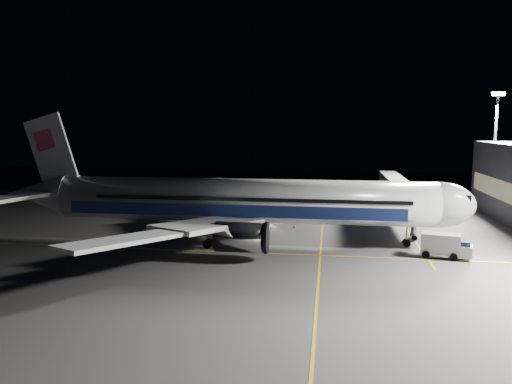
{
  "coord_description": "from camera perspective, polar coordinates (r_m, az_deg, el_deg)",
  "views": [
    {
      "loc": [
        10.81,
        -62.42,
        15.04
      ],
      "look_at": [
        1.19,
        3.04,
        6.0
      ],
      "focal_mm": 35.0,
      "sensor_mm": 36.0,
      "label": 1
    }
  ],
  "objects": [
    {
      "name": "ground",
      "position": [
        65.11,
        -1.43,
        -5.58
      ],
      "size": [
        200.0,
        200.0,
        0.0
      ],
      "primitive_type": "plane",
      "color": "#4C4C4F",
      "rests_on": "ground"
    },
    {
      "name": "guide_line_main",
      "position": [
        64.21,
        7.45,
        -5.83
      ],
      "size": [
        0.25,
        80.0,
        0.01
      ],
      "primitive_type": "cube",
      "color": "gold",
      "rests_on": "ground"
    },
    {
      "name": "guide_line_cross",
      "position": [
        59.38,
        -2.42,
        -6.89
      ],
      "size": [
        70.0,
        0.25,
        0.01
      ],
      "primitive_type": "cube",
      "color": "gold",
      "rests_on": "ground"
    },
    {
      "name": "guide_line_side",
      "position": [
        74.8,
        16.83,
        -4.15
      ],
      "size": [
        0.25,
        40.0,
        0.01
      ],
      "primitive_type": "cube",
      "color": "gold",
      "rests_on": "ground"
    },
    {
      "name": "airliner",
      "position": [
        64.3,
        -2.39,
        -1.06
      ],
      "size": [
        61.48,
        54.22,
        16.64
      ],
      "color": "silver",
      "rests_on": "ground"
    },
    {
      "name": "jet_bridge",
      "position": [
        81.92,
        16.14,
        0.14
      ],
      "size": [
        3.6,
        34.4,
        6.3
      ],
      "color": "#B2B2B7",
      "rests_on": "ground"
    },
    {
      "name": "floodlight_mast_north",
      "position": [
        98.85,
        25.66,
        5.47
      ],
      "size": [
        2.4,
        0.68,
        20.7
      ],
      "color": "#59595E",
      "rests_on": "ground"
    },
    {
      "name": "service_truck",
      "position": [
        60.51,
        20.82,
        -5.69
      ],
      "size": [
        5.76,
        3.4,
        2.77
      ],
      "rotation": [
        0.0,
        0.0,
        -0.24
      ],
      "color": "silver",
      "rests_on": "ground"
    },
    {
      "name": "baggage_tug",
      "position": [
        77.93,
        1.78,
        -2.72
      ],
      "size": [
        2.65,
        2.18,
        1.84
      ],
      "rotation": [
        0.0,
        0.0,
        -0.07
      ],
      "color": "black",
      "rests_on": "ground"
    },
    {
      "name": "safety_cone_a",
      "position": [
        73.04,
        4.42,
        -3.9
      ],
      "size": [
        0.38,
        0.38,
        0.56
      ],
      "primitive_type": "cone",
      "color": "orange",
      "rests_on": "ground"
    },
    {
      "name": "safety_cone_b",
      "position": [
        74.22,
        0.1,
        -3.7
      ],
      "size": [
        0.35,
        0.35,
        0.53
      ],
      "primitive_type": "cone",
      "color": "orange",
      "rests_on": "ground"
    },
    {
      "name": "safety_cone_c",
      "position": [
        69.24,
        -2.52,
        -4.53
      ],
      "size": [
        0.38,
        0.38,
        0.57
      ],
      "primitive_type": "cone",
      "color": "orange",
      "rests_on": "ground"
    }
  ]
}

